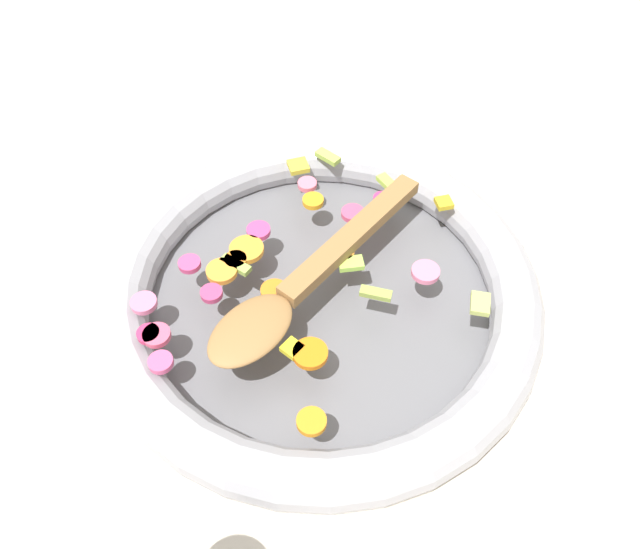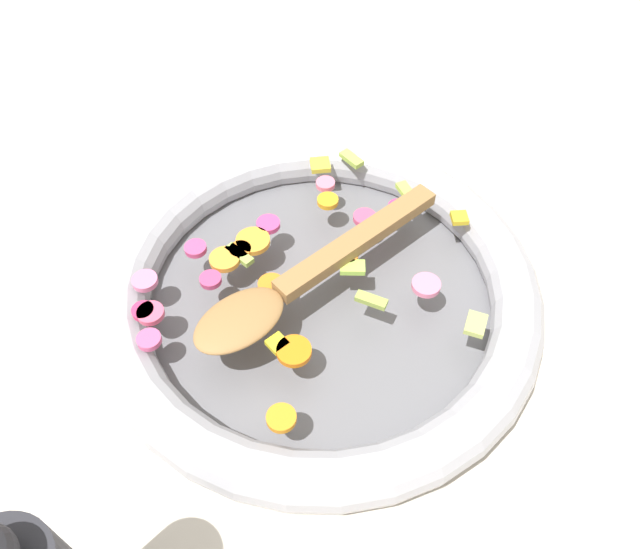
{
  "view_description": "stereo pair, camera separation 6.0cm",
  "coord_description": "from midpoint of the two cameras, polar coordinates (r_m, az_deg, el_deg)",
  "views": [
    {
      "loc": [
        0.3,
        -0.22,
        0.52
      ],
      "look_at": [
        0.0,
        0.0,
        0.05
      ],
      "focal_mm": 35.0,
      "sensor_mm": 36.0,
      "label": 1
    },
    {
      "loc": [
        0.34,
        -0.17,
        0.52
      ],
      "look_at": [
        0.0,
        0.0,
        0.05
      ],
      "focal_mm": 35.0,
      "sensor_mm": 36.0,
      "label": 2
    }
  ],
  "objects": [
    {
      "name": "wooden_spoon",
      "position": [
        0.58,
        0.88,
        -0.78
      ],
      "size": [
        0.11,
        0.29,
        0.01
      ],
      "color": "olive",
      "rests_on": "chopped_vegetables"
    },
    {
      "name": "ground_plane",
      "position": [
        0.64,
        2.68,
        -2.99
      ],
      "size": [
        4.0,
        4.0,
        0.0
      ],
      "primitive_type": "plane",
      "color": "beige"
    },
    {
      "name": "chopped_vegetables",
      "position": [
        0.6,
        -0.09,
        0.87
      ],
      "size": [
        0.29,
        0.36,
        0.01
      ],
      "color": "orange",
      "rests_on": "skillet"
    },
    {
      "name": "skillet",
      "position": [
        0.62,
        2.76,
        -1.8
      ],
      "size": [
        0.44,
        0.44,
        0.05
      ],
      "color": "slate",
      "rests_on": "ground_plane"
    }
  ]
}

